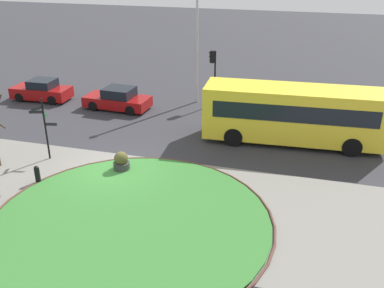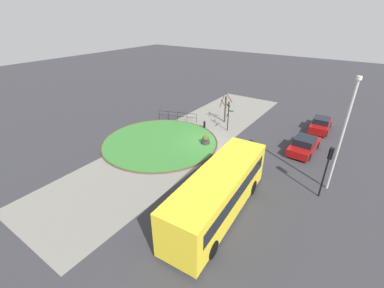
% 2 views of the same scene
% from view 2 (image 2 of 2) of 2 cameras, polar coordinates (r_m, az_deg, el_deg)
% --- Properties ---
extents(ground, '(120.00, 120.00, 0.00)m').
position_cam_2_polar(ground, '(24.83, 3.31, 0.33)').
color(ground, '#333338').
extents(sidewalk_paving, '(32.00, 7.72, 0.02)m').
position_cam_2_polar(sidewalk_paving, '(25.88, -0.73, 1.58)').
color(sidewalk_paving, gray).
rests_on(sidewalk_paving, ground).
extents(grass_island, '(10.86, 10.86, 0.10)m').
position_cam_2_polar(grass_island, '(25.03, -7.14, 0.51)').
color(grass_island, '#387A33').
rests_on(grass_island, ground).
extents(grass_kerb_ring, '(11.17, 11.17, 0.11)m').
position_cam_2_polar(grass_kerb_ring, '(25.03, -7.14, 0.52)').
color(grass_kerb_ring, brown).
rests_on(grass_kerb_ring, ground).
extents(signpost_directional, '(1.24, 0.93, 3.20)m').
position_cam_2_polar(signpost_directional, '(26.90, 8.09, 6.56)').
color(signpost_directional, black).
rests_on(signpost_directional, ground).
extents(bollard_foreground, '(0.24, 0.24, 0.85)m').
position_cam_2_polar(bollard_foreground, '(27.73, 2.77, 4.33)').
color(bollard_foreground, black).
rests_on(bollard_foreground, ground).
extents(railing_grass_edge, '(1.57, 4.27, 1.04)m').
position_cam_2_polar(railing_grass_edge, '(29.66, -3.23, 6.37)').
color(railing_grass_edge, black).
rests_on(railing_grass_edge, ground).
extents(bus_yellow, '(9.59, 3.03, 3.05)m').
position_cam_2_polar(bus_yellow, '(15.71, 5.98, -10.57)').
color(bus_yellow, yellow).
rests_on(bus_yellow, ground).
extents(car_near_lane, '(4.08, 1.87, 1.46)m').
position_cam_2_polar(car_near_lane, '(30.32, 26.68, 3.88)').
color(car_near_lane, maroon).
rests_on(car_near_lane, ground).
extents(car_far_lane, '(4.37, 2.07, 1.44)m').
position_cam_2_polar(car_far_lane, '(24.99, 23.64, -0.23)').
color(car_far_lane, maroon).
rests_on(car_far_lane, ground).
extents(traffic_light_near, '(0.49, 0.28, 3.65)m').
position_cam_2_polar(traffic_light_near, '(18.70, 28.03, -3.49)').
color(traffic_light_near, black).
rests_on(traffic_light_near, ground).
extents(lamppost_tall, '(0.32, 0.32, 7.96)m').
position_cam_2_polar(lamppost_tall, '(19.09, 30.44, 1.93)').
color(lamppost_tall, '#B7B7BC').
rests_on(lamppost_tall, ground).
extents(planter_near_signpost, '(0.78, 0.78, 0.97)m').
position_cam_2_polar(planter_near_signpost, '(24.28, 3.02, 0.84)').
color(planter_near_signpost, '#383838').
rests_on(planter_near_signpost, ground).
extents(street_tree_bare, '(1.18, 1.21, 3.64)m').
position_cam_2_polar(street_tree_bare, '(29.08, 7.42, 8.05)').
color(street_tree_bare, '#423323').
rests_on(street_tree_bare, ground).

